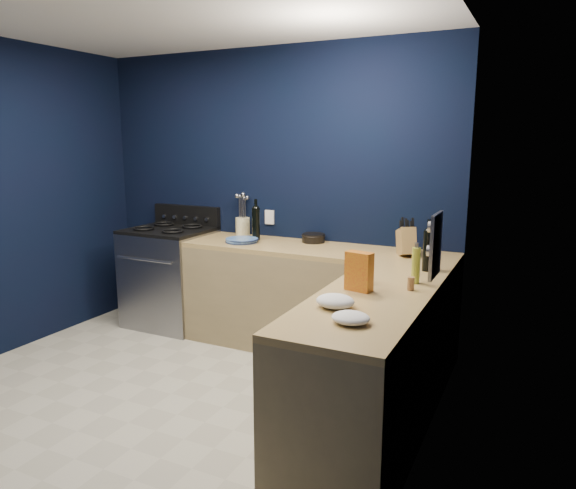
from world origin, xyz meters
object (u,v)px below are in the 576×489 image
Objects in this scene: gas_range at (170,278)px; knife_block at (406,242)px; crouton_bag at (359,271)px; utensil_crock at (243,226)px; plate_stack at (242,240)px.

knife_block reaches higher than gas_range.
crouton_bag is at bearing -25.01° from gas_range.
gas_range is at bearing -159.53° from utensil_crock.
gas_range is 4.39× the size of knife_block.
utensil_crock reaches higher than gas_range.
crouton_bag is (-0.02, -1.10, 0.01)m from knife_block.
utensil_crock is 2.05m from crouton_bag.
gas_range is 2.55m from crouton_bag.
plate_stack is 1.43m from knife_block.
knife_block is (2.28, 0.05, 0.54)m from gas_range.
crouton_bag is (1.58, -1.31, 0.03)m from utensil_crock.
plate_stack is at bearing 156.77° from crouton_bag.
gas_range is 0.97m from plate_stack.
plate_stack is 0.36m from utensil_crock.
plate_stack is 1.69× the size of utensil_crock.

